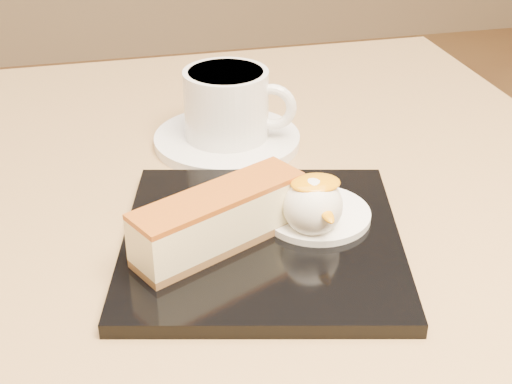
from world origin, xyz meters
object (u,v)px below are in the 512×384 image
object	(u,v)px
saucer	(227,140)
coffee_cup	(228,103)
cheesecake	(219,219)
dessert_plate	(262,241)
ice_cream_scoop	(313,206)
table	(207,339)

from	to	relation	value
saucer	coffee_cup	world-z (taller)	coffee_cup
cheesecake	saucer	world-z (taller)	cheesecake
dessert_plate	saucer	size ratio (longest dim) A/B	1.47
ice_cream_scoop	cheesecake	bearing A→B (deg)	-180.00
dessert_plate	ice_cream_scoop	size ratio (longest dim) A/B	4.64
dessert_plate	coffee_cup	distance (m)	0.20
ice_cream_scoop	coffee_cup	world-z (taller)	coffee_cup
cheesecake	saucer	bearing A→B (deg)	50.78
table	saucer	world-z (taller)	saucer
table	dessert_plate	size ratio (longest dim) A/B	3.64
ice_cream_scoop	coffee_cup	xyz separation A→B (m)	(-0.03, 0.20, 0.01)
cheesecake	ice_cream_scoop	distance (m)	0.08
table	dessert_plate	world-z (taller)	dessert_plate
cheesecake	coffee_cup	bearing A→B (deg)	50.17
dessert_plate	saucer	bearing A→B (deg)	86.89
saucer	coffee_cup	size ratio (longest dim) A/B	1.36
saucer	dessert_plate	bearing A→B (deg)	-93.11
table	coffee_cup	size ratio (longest dim) A/B	7.25
saucer	coffee_cup	xyz separation A→B (m)	(0.00, -0.00, 0.04)
ice_cream_scoop	saucer	world-z (taller)	ice_cream_scoop
cheesecake	saucer	size ratio (longest dim) A/B	0.97
table	ice_cream_scoop	size ratio (longest dim) A/B	16.86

